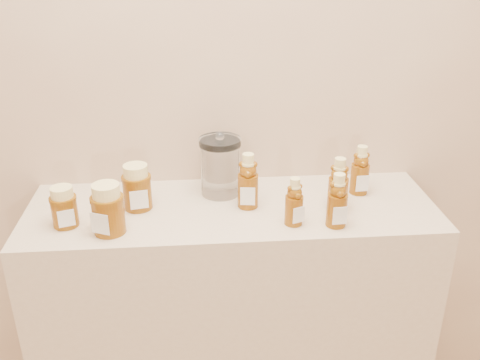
{
  "coord_description": "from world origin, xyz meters",
  "views": [
    {
      "loc": [
        -0.09,
        0.17,
        1.63
      ],
      "look_at": [
        0.02,
        1.52,
        1.0
      ],
      "focal_mm": 40.0,
      "sensor_mm": 36.0,
      "label": 1
    }
  ],
  "objects_px": {
    "display_table": "(233,328)",
    "bear_bottle_back_left": "(248,177)",
    "honey_jar_left": "(64,207)",
    "glass_canister": "(220,164)",
    "bear_bottle_front_left": "(294,198)"
  },
  "relations": [
    {
      "from": "display_table",
      "to": "bear_bottle_back_left",
      "type": "xyz_separation_m",
      "value": [
        0.05,
        0.0,
        0.54
      ]
    },
    {
      "from": "honey_jar_left",
      "to": "display_table",
      "type": "bearing_deg",
      "value": -9.71
    },
    {
      "from": "display_table",
      "to": "honey_jar_left",
      "type": "relative_size",
      "value": 10.42
    },
    {
      "from": "bear_bottle_back_left",
      "to": "honey_jar_left",
      "type": "relative_size",
      "value": 1.62
    },
    {
      "from": "bear_bottle_back_left",
      "to": "glass_canister",
      "type": "xyz_separation_m",
      "value": [
        -0.07,
        0.09,
        0.0
      ]
    },
    {
      "from": "bear_bottle_back_left",
      "to": "honey_jar_left",
      "type": "bearing_deg",
      "value": -165.22
    },
    {
      "from": "display_table",
      "to": "glass_canister",
      "type": "xyz_separation_m",
      "value": [
        -0.03,
        0.1,
        0.55
      ]
    },
    {
      "from": "bear_bottle_front_left",
      "to": "honey_jar_left",
      "type": "height_order",
      "value": "bear_bottle_front_left"
    },
    {
      "from": "honey_jar_left",
      "to": "glass_canister",
      "type": "relative_size",
      "value": 0.59
    },
    {
      "from": "bear_bottle_back_left",
      "to": "bear_bottle_front_left",
      "type": "bearing_deg",
      "value": -37.59
    },
    {
      "from": "display_table",
      "to": "bear_bottle_front_left",
      "type": "bearing_deg",
      "value": -35.0
    },
    {
      "from": "bear_bottle_front_left",
      "to": "honey_jar_left",
      "type": "bearing_deg",
      "value": 154.78
    },
    {
      "from": "bear_bottle_front_left",
      "to": "honey_jar_left",
      "type": "relative_size",
      "value": 1.35
    },
    {
      "from": "display_table",
      "to": "glass_canister",
      "type": "distance_m",
      "value": 0.56
    },
    {
      "from": "display_table",
      "to": "bear_bottle_front_left",
      "type": "distance_m",
      "value": 0.56
    }
  ]
}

